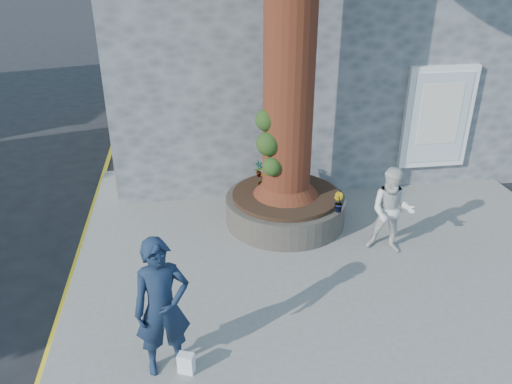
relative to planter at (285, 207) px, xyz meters
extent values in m
plane|color=black|center=(-0.80, -2.00, -0.41)|extent=(120.00, 120.00, 0.00)
cube|color=slate|center=(0.70, -1.00, -0.35)|extent=(9.00, 8.00, 0.12)
cube|color=yellow|center=(-3.85, -1.00, -0.41)|extent=(0.10, 30.00, 0.01)
cube|color=#55575A|center=(1.70, 5.20, 2.59)|extent=(10.00, 8.00, 6.00)
cube|color=white|center=(3.50, 1.14, 1.29)|extent=(1.50, 0.12, 2.20)
cube|color=silver|center=(3.50, 1.08, 1.29)|extent=(1.25, 0.04, 1.95)
cube|color=silver|center=(3.50, 1.06, 1.39)|extent=(0.90, 0.02, 1.30)
cylinder|color=black|center=(0.00, 0.00, -0.03)|extent=(2.30, 2.30, 0.52)
cylinder|color=black|center=(0.00, 0.00, 0.27)|extent=(2.04, 2.04, 0.08)
cone|color=#482112|center=(0.00, 0.00, 0.66)|extent=(1.24, 1.24, 0.70)
sphere|color=#1B3712|center=(-0.38, -0.20, 1.41)|extent=(0.44, 0.44, 0.44)
sphere|color=#1B3712|center=(-0.32, -0.30, 1.01)|extent=(0.36, 0.36, 0.36)
sphere|color=#1B3712|center=(-0.40, -0.08, 1.81)|extent=(0.40, 0.40, 0.40)
imported|color=#142238|center=(-2.23, -3.52, 0.64)|extent=(0.75, 0.56, 1.87)
imported|color=silver|center=(1.58, -1.31, 0.49)|extent=(0.94, 0.86, 1.56)
cube|color=white|center=(-2.00, -3.64, -0.15)|extent=(0.23, 0.19, 0.28)
imported|color=gray|center=(-0.39, 0.85, 0.48)|extent=(0.21, 0.17, 0.34)
imported|color=gray|center=(0.77, -0.85, 0.49)|extent=(0.24, 0.24, 0.36)
imported|color=gray|center=(-0.41, 0.23, 0.48)|extent=(0.27, 0.27, 0.34)
imported|color=gray|center=(0.52, 0.85, 0.44)|extent=(0.33, 0.32, 0.27)
camera|label=1|loc=(-1.82, -8.38, 4.51)|focal=35.00mm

